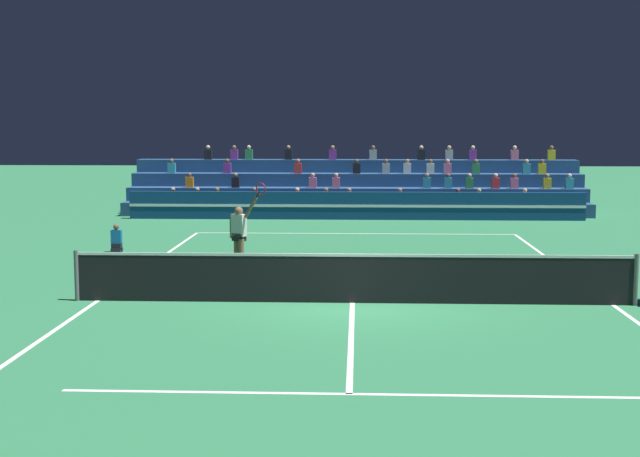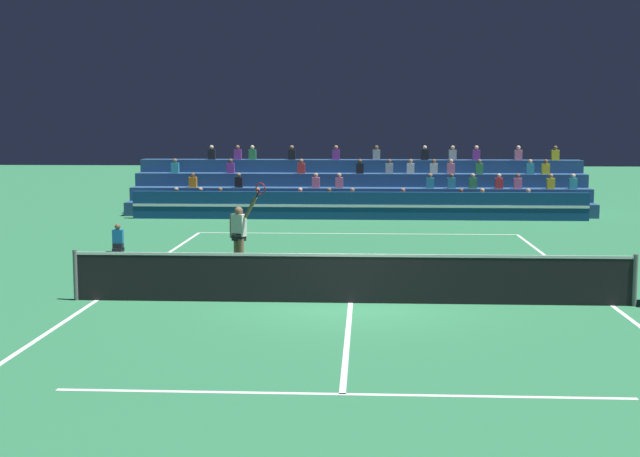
# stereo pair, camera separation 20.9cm
# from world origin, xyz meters

# --- Properties ---
(ground_plane) EXTENTS (120.00, 120.00, 0.00)m
(ground_plane) POSITION_xyz_m (0.00, 0.00, 0.00)
(ground_plane) COLOR #2D7A4C
(court_lines) EXTENTS (11.10, 23.90, 0.01)m
(court_lines) POSITION_xyz_m (0.00, 0.00, 0.00)
(court_lines) COLOR white
(court_lines) RESTS_ON ground
(tennis_net) EXTENTS (12.00, 0.10, 1.10)m
(tennis_net) POSITION_xyz_m (0.00, 0.00, 0.54)
(tennis_net) COLOR slate
(tennis_net) RESTS_ON ground
(sponsor_banner_wall) EXTENTS (18.00, 0.26, 1.10)m
(sponsor_banner_wall) POSITION_xyz_m (0.00, 16.40, 0.55)
(sponsor_banner_wall) COLOR navy
(sponsor_banner_wall) RESTS_ON ground
(bleacher_stand) EXTENTS (19.25, 3.80, 2.83)m
(bleacher_stand) POSITION_xyz_m (0.01, 19.57, 0.84)
(bleacher_stand) COLOR navy
(bleacher_stand) RESTS_ON ground
(ball_kid_courtside) EXTENTS (0.30, 0.36, 0.84)m
(ball_kid_courtside) POSITION_xyz_m (-7.04, 7.15, 0.33)
(ball_kid_courtside) COLOR black
(ball_kid_courtside) RESTS_ON ground
(tennis_player) EXTENTS (1.05, 0.73, 2.41)m
(tennis_player) POSITION_xyz_m (-2.89, 3.58, 0.98)
(tennis_player) COLOR brown
(tennis_player) RESTS_ON ground
(tennis_ball) EXTENTS (0.07, 0.07, 0.07)m
(tennis_ball) POSITION_xyz_m (-0.56, 2.44, 0.03)
(tennis_ball) COLOR #C6DB33
(tennis_ball) RESTS_ON ground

